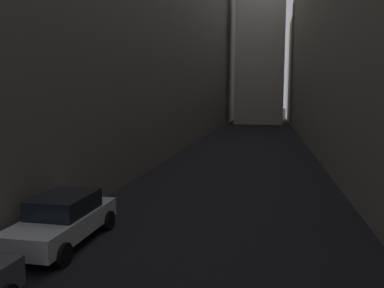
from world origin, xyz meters
The scene contains 3 objects.
ground_plane centered at (0.00, 48.00, 0.00)m, with size 264.00×264.00×0.00m, color black.
building_block_left centered at (-10.68, 50.00, 12.04)m, with size 10.37×108.00×24.07m, color #60594F.
parked_car_left_far centered at (-4.40, 23.79, 0.81)m, with size 1.94×4.40×1.56m.
Camera 1 is at (1.90, 13.21, 4.61)m, focal length 35.59 mm.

